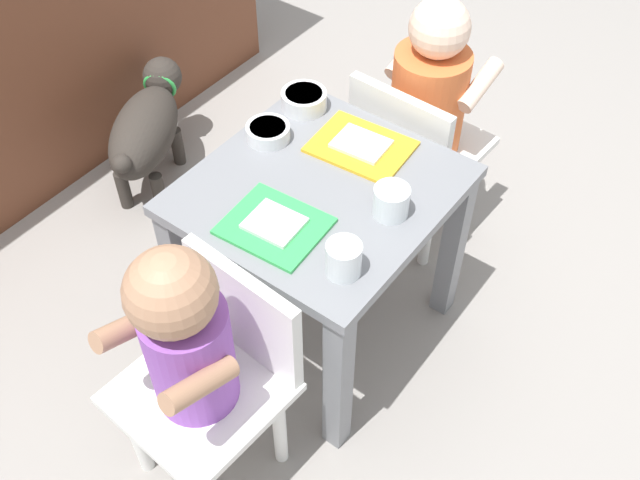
% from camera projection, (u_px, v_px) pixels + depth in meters
% --- Properties ---
extents(ground_plane, '(7.00, 7.00, 0.00)m').
position_uv_depth(ground_plane, '(320.00, 322.00, 1.81)').
color(ground_plane, gray).
extents(dining_table, '(0.51, 0.48, 0.46)m').
position_uv_depth(dining_table, '(320.00, 218.00, 1.54)').
color(dining_table, slate).
rests_on(dining_table, ground).
extents(seated_child_left, '(0.30, 0.30, 0.66)m').
position_uv_depth(seated_child_left, '(194.00, 346.00, 1.26)').
color(seated_child_left, white).
rests_on(seated_child_left, ground).
extents(seated_child_right, '(0.29, 0.29, 0.67)m').
position_uv_depth(seated_child_right, '(427.00, 102.00, 1.72)').
color(seated_child_right, white).
rests_on(seated_child_right, ground).
extents(dog, '(0.43, 0.31, 0.28)m').
position_uv_depth(dog, '(147.00, 126.00, 2.02)').
color(dog, '#332D28').
rests_on(dog, ground).
extents(food_tray_left, '(0.17, 0.19, 0.02)m').
position_uv_depth(food_tray_left, '(273.00, 224.00, 1.39)').
color(food_tray_left, green).
rests_on(food_tray_left, dining_table).
extents(food_tray_right, '(0.17, 0.21, 0.02)m').
position_uv_depth(food_tray_right, '(360.00, 145.00, 1.54)').
color(food_tray_right, gold).
rests_on(food_tray_right, dining_table).
extents(water_cup_left, '(0.07, 0.07, 0.06)m').
position_uv_depth(water_cup_left, '(391.00, 203.00, 1.40)').
color(water_cup_left, white).
rests_on(water_cup_left, dining_table).
extents(water_cup_right, '(0.07, 0.07, 0.07)m').
position_uv_depth(water_cup_right, '(344.00, 261.00, 1.30)').
color(water_cup_right, white).
rests_on(water_cup_right, dining_table).
extents(veggie_bowl_far, '(0.10, 0.10, 0.04)m').
position_uv_depth(veggie_bowl_far, '(304.00, 100.00, 1.62)').
color(veggie_bowl_far, white).
rests_on(veggie_bowl_far, dining_table).
extents(cereal_bowl_right_side, '(0.09, 0.09, 0.03)m').
position_uv_depth(cereal_bowl_right_side, '(268.00, 132.00, 1.55)').
color(cereal_bowl_right_side, white).
rests_on(cereal_bowl_right_side, dining_table).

